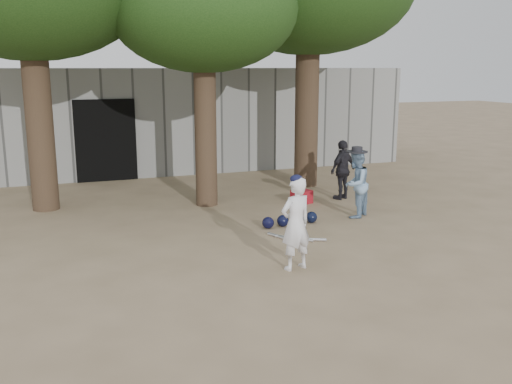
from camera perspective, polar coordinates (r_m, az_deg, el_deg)
name	(u,v)px	position (r m, az deg, el deg)	size (l,w,h in m)	color
ground	(242,268)	(8.87, -1.42, -7.61)	(70.00, 70.00, 0.00)	#937C5E
boy_player	(296,224)	(8.63, 3.99, -3.18)	(0.52, 0.34, 1.44)	white
spectator_blue	(356,184)	(11.82, 9.94, 0.80)	(0.68, 0.53, 1.39)	#7D9FC1
spectator_dark	(343,170)	(13.41, 8.67, 2.21)	(0.81, 0.34, 1.39)	black
red_bag	(302,197)	(12.97, 4.58, -0.49)	(0.42, 0.32, 0.30)	#A61620
back_building	(136,117)	(18.48, -11.93, 7.37)	(16.00, 5.24, 3.00)	gray
helmet_row	(290,220)	(11.14, 3.44, -2.81)	(1.19, 0.32, 0.23)	black
bat_pile	(294,238)	(10.27, 3.83, -4.65)	(0.86, 0.78, 0.06)	silver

